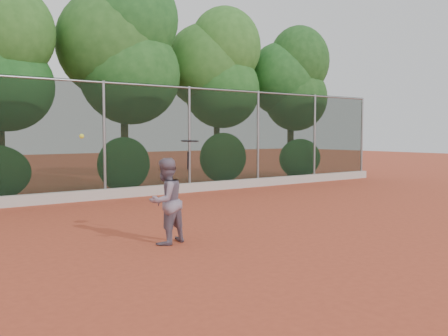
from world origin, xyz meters
TOP-DOWN VIEW (x-y plane):
  - ground at (0.00, 0.00)m, footprint 80.00×80.00m
  - concrete_curb at (0.00, 6.82)m, footprint 24.00×0.20m
  - tennis_player at (-1.62, 0.53)m, footprint 0.88×0.78m
  - chainlink_fence at (-0.00, 7.00)m, footprint 24.09×0.09m
  - foliage_backdrop at (-0.55, 8.98)m, footprint 23.70×3.63m
  - tennis_racket at (-1.21, 0.39)m, footprint 0.39×0.39m
  - tennis_ball_in_flight at (-3.15, 0.44)m, footprint 0.07×0.07m

SIDE VIEW (x-z plane):
  - ground at x=0.00m, z-range 0.00..0.00m
  - concrete_curb at x=0.00m, z-range 0.00..0.30m
  - tennis_player at x=-1.62m, z-range 0.00..1.52m
  - tennis_racket at x=-1.21m, z-range 1.51..2.04m
  - chainlink_fence at x=0.00m, z-range 0.11..3.61m
  - tennis_ball_in_flight at x=-3.15m, z-range 1.87..1.94m
  - foliage_backdrop at x=-0.55m, z-range 0.63..8.18m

